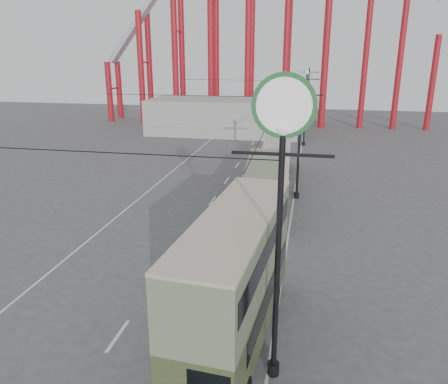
% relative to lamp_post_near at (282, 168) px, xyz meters
% --- Properties ---
extents(ground, '(160.00, 160.00, 0.00)m').
position_rel_lamp_post_near_xyz_m(ground, '(-5.60, 3.00, -7.86)').
color(ground, '#454547').
rests_on(ground, ground).
extents(road_markings, '(12.52, 120.00, 0.01)m').
position_rel_lamp_post_near_xyz_m(road_markings, '(-6.46, 22.70, -7.86)').
color(road_markings, silver).
rests_on(road_markings, ground).
extents(lamp_post_near, '(3.20, 0.44, 10.80)m').
position_rel_lamp_post_near_xyz_m(lamp_post_near, '(0.00, 0.00, 0.00)').
color(lamp_post_near, black).
rests_on(lamp_post_near, ground).
extents(lamp_post_mid, '(3.20, 0.44, 9.32)m').
position_rel_lamp_post_near_xyz_m(lamp_post_mid, '(0.00, 21.00, -3.18)').
color(lamp_post_mid, black).
rests_on(lamp_post_mid, ground).
extents(lamp_post_far, '(3.20, 0.44, 9.32)m').
position_rel_lamp_post_near_xyz_m(lamp_post_far, '(0.00, 43.00, -3.18)').
color(lamp_post_far, black).
rests_on(lamp_post_far, ground).
extents(lamp_post_distant, '(3.20, 0.44, 9.32)m').
position_rel_lamp_post_near_xyz_m(lamp_post_distant, '(0.00, 65.00, -3.18)').
color(lamp_post_distant, black).
rests_on(lamp_post_distant, ground).
extents(fairground_shed, '(22.00, 10.00, 5.00)m').
position_rel_lamp_post_near_xyz_m(fairground_shed, '(-11.60, 50.00, -5.36)').
color(fairground_shed, gray).
rests_on(fairground_shed, ground).
extents(double_decker_bus, '(3.41, 10.44, 5.51)m').
position_rel_lamp_post_near_xyz_m(double_decker_bus, '(-1.72, 1.72, -4.77)').
color(double_decker_bus, '#384626').
rests_on(double_decker_bus, ground).
extents(single_decker_green, '(3.62, 12.04, 3.36)m').
position_rel_lamp_post_near_xyz_m(single_decker_green, '(-2.45, 18.41, -5.97)').
color(single_decker_green, '#667556').
rests_on(single_decker_green, ground).
extents(single_decker_cream, '(3.01, 10.37, 3.20)m').
position_rel_lamp_post_near_xyz_m(single_decker_cream, '(-2.20, 26.84, -6.06)').
color(single_decker_cream, '#B9AA95').
rests_on(single_decker_cream, ground).
extents(pedestrian, '(0.68, 0.49, 1.77)m').
position_rel_lamp_post_near_xyz_m(pedestrian, '(-4.27, 10.42, -6.98)').
color(pedestrian, black).
rests_on(pedestrian, ground).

